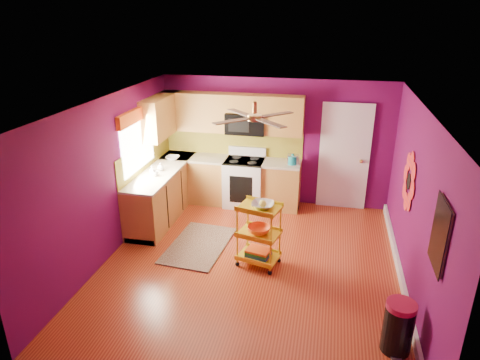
# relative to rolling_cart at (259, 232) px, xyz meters

# --- Properties ---
(ground) EXTENTS (5.00, 5.00, 0.00)m
(ground) POSITION_rel_rolling_cart_xyz_m (-0.12, -0.05, -0.57)
(ground) COLOR maroon
(ground) RESTS_ON ground
(room_envelope) EXTENTS (4.54, 5.04, 2.52)m
(room_envelope) POSITION_rel_rolling_cart_xyz_m (-0.10, -0.05, 1.07)
(room_envelope) COLOR #5B0A49
(room_envelope) RESTS_ON ground
(lower_cabinets) EXTENTS (2.81, 2.31, 0.94)m
(lower_cabinets) POSITION_rel_rolling_cart_xyz_m (-1.47, 1.77, -0.13)
(lower_cabinets) COLOR #9A662A
(lower_cabinets) RESTS_ON ground
(electric_range) EXTENTS (0.76, 0.66, 1.13)m
(electric_range) POSITION_rel_rolling_cart_xyz_m (-0.67, 2.13, -0.08)
(electric_range) COLOR white
(electric_range) RESTS_ON ground
(upper_cabinetry) EXTENTS (2.80, 2.30, 1.26)m
(upper_cabinetry) POSITION_rel_rolling_cart_xyz_m (-1.36, 2.13, 1.23)
(upper_cabinetry) COLOR #9A662A
(upper_cabinetry) RESTS_ON ground
(left_window) EXTENTS (0.08, 1.35, 1.08)m
(left_window) POSITION_rel_rolling_cart_xyz_m (-2.34, 1.00, 1.17)
(left_window) COLOR white
(left_window) RESTS_ON ground
(panel_door) EXTENTS (0.95, 0.11, 2.15)m
(panel_door) POSITION_rel_rolling_cart_xyz_m (1.23, 2.42, 0.46)
(panel_door) COLOR white
(panel_door) RESTS_ON ground
(right_wall_art) EXTENTS (0.04, 2.74, 1.04)m
(right_wall_art) POSITION_rel_rolling_cart_xyz_m (2.11, -0.38, 0.88)
(right_wall_art) COLOR black
(right_wall_art) RESTS_ON ground
(ceiling_fan) EXTENTS (1.01, 1.01, 0.26)m
(ceiling_fan) POSITION_rel_rolling_cart_xyz_m (-0.12, 0.15, 1.73)
(ceiling_fan) COLOR #BF8C3F
(ceiling_fan) RESTS_ON ground
(shag_rug) EXTENTS (1.00, 1.51, 0.02)m
(shag_rug) POSITION_rel_rolling_cart_xyz_m (-1.08, 0.33, -0.55)
(shag_rug) COLOR black
(shag_rug) RESTS_ON ground
(rolling_cart) EXTENTS (0.69, 0.57, 1.10)m
(rolling_cart) POSITION_rel_rolling_cart_xyz_m (0.00, 0.00, 0.00)
(rolling_cart) COLOR yellow
(rolling_cart) RESTS_ON ground
(trash_can) EXTENTS (0.35, 0.38, 0.65)m
(trash_can) POSITION_rel_rolling_cart_xyz_m (1.86, -1.44, -0.24)
(trash_can) COLOR black
(trash_can) RESTS_ON ground
(teal_kettle) EXTENTS (0.18, 0.18, 0.21)m
(teal_kettle) POSITION_rel_rolling_cart_xyz_m (0.27, 2.10, 0.46)
(teal_kettle) COLOR teal
(teal_kettle) RESTS_ON lower_cabinets
(toaster) EXTENTS (0.22, 0.15, 0.18)m
(toaster) POSITION_rel_rolling_cart_xyz_m (0.28, 2.14, 0.46)
(toaster) COLOR beige
(toaster) RESTS_ON lower_cabinets
(soap_bottle_a) EXTENTS (0.08, 0.08, 0.17)m
(soap_bottle_a) POSITION_rel_rolling_cart_xyz_m (-2.11, 0.99, 0.46)
(soap_bottle_a) COLOR #EA3F72
(soap_bottle_a) RESTS_ON lower_cabinets
(soap_bottle_b) EXTENTS (0.12, 0.12, 0.15)m
(soap_bottle_b) POSITION_rel_rolling_cart_xyz_m (-2.05, 1.23, 0.45)
(soap_bottle_b) COLOR white
(soap_bottle_b) RESTS_ON lower_cabinets
(counter_dish) EXTENTS (0.26, 0.26, 0.06)m
(counter_dish) POSITION_rel_rolling_cart_xyz_m (-2.07, 1.88, 0.41)
(counter_dish) COLOR white
(counter_dish) RESTS_ON lower_cabinets
(counter_cup) EXTENTS (0.11, 0.11, 0.09)m
(counter_cup) POSITION_rel_rolling_cart_xyz_m (-2.04, 0.96, 0.42)
(counter_cup) COLOR white
(counter_cup) RESTS_ON lower_cabinets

